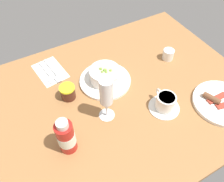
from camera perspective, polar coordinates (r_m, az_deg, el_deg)
ground_plane at (r=94.30cm, az=2.03°, el=-1.54°), size 110.00×84.00×3.00cm
porridge_bowl at (r=95.68cm, az=-1.77°, el=3.68°), size 21.95×21.95×7.65cm
cutlery_setting at (r=105.34cm, az=-15.29°, el=4.72°), size 13.28×17.99×0.90cm
coffee_cup at (r=88.96cm, az=13.23°, el=-2.89°), size 12.12×12.54×6.83cm
creamer_jug at (r=109.98cm, az=13.94°, el=8.98°), size 5.60×5.65×5.52cm
wine_glass at (r=76.70cm, az=-1.49°, el=-0.69°), size 6.01×6.01×19.63cm
jam_jar at (r=91.67cm, az=-11.07°, el=-0.30°), size 6.12×6.12×6.07cm
sauce_bottle_red at (r=75.66cm, az=-11.49°, el=-11.26°), size 5.95×5.95×15.81cm
breakfast_plate at (r=99.57cm, az=26.04°, el=-2.59°), size 22.76×22.76×3.70cm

